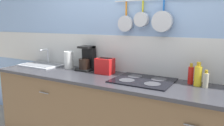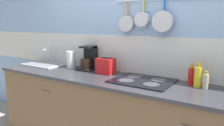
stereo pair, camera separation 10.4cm
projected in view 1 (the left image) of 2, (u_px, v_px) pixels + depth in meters
name	position (u px, v px, depth m)	size (l,w,h in m)	color
wall_back	(134.00, 44.00, 2.57)	(7.20, 0.15, 2.60)	#84A3CC
cabinet_base	(119.00, 122.00, 2.41)	(3.26, 0.62, 0.90)	brown
countertop	(119.00, 81.00, 2.33)	(3.30, 0.64, 0.03)	#2D2D33
sink_basin	(41.00, 64.00, 3.08)	(0.58, 0.37, 0.23)	#B7BABF
paper_towel_roll	(69.00, 60.00, 2.87)	(0.12, 0.12, 0.23)	white
coffee_maker	(87.00, 60.00, 2.77)	(0.19, 0.22, 0.31)	black
toaster	(105.00, 66.00, 2.57)	(0.22, 0.15, 0.19)	red
cooktop	(143.00, 80.00, 2.26)	(0.61, 0.49, 0.01)	black
bottle_hot_sauce	(191.00, 75.00, 2.14)	(0.05, 0.05, 0.21)	red
bottle_dish_soap	(198.00, 75.00, 2.07)	(0.07, 0.07, 0.23)	yellow
bottle_cooking_wine	(206.00, 80.00, 2.02)	(0.05, 0.05, 0.17)	#BFB799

